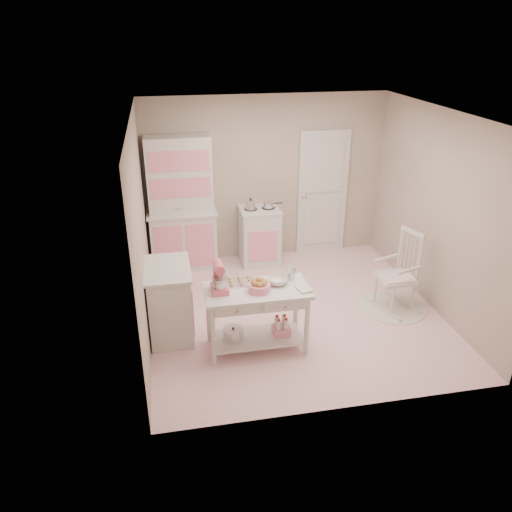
{
  "coord_description": "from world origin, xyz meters",
  "views": [
    {
      "loc": [
        -1.6,
        -5.59,
        3.54
      ],
      "look_at": [
        -0.56,
        -0.21,
        0.98
      ],
      "focal_mm": 35.0,
      "sensor_mm": 36.0,
      "label": 1
    }
  ],
  "objects_px": {
    "hutch": "(181,205)",
    "work_table": "(257,319)",
    "rocking_chair": "(397,271)",
    "stand_mixer": "(219,278)",
    "stove": "(260,236)",
    "bread_basket": "(259,287)",
    "base_cabinet": "(170,301)"
  },
  "relations": [
    {
      "from": "stove",
      "to": "rocking_chair",
      "type": "xyz_separation_m",
      "value": [
        1.51,
        -1.75,
        0.09
      ]
    },
    {
      "from": "hutch",
      "to": "stand_mixer",
      "type": "distance_m",
      "value": 2.37
    },
    {
      "from": "work_table",
      "to": "bread_basket",
      "type": "xyz_separation_m",
      "value": [
        0.02,
        -0.05,
        0.45
      ]
    },
    {
      "from": "hutch",
      "to": "stove",
      "type": "distance_m",
      "value": 1.33
    },
    {
      "from": "base_cabinet",
      "to": "bread_basket",
      "type": "distance_m",
      "value": 1.21
    },
    {
      "from": "stove",
      "to": "bread_basket",
      "type": "xyz_separation_m",
      "value": [
        -0.48,
        -2.37,
        0.39
      ]
    },
    {
      "from": "hutch",
      "to": "work_table",
      "type": "height_order",
      "value": "hutch"
    },
    {
      "from": "rocking_chair",
      "to": "work_table",
      "type": "distance_m",
      "value": 2.09
    },
    {
      "from": "hutch",
      "to": "stand_mixer",
      "type": "relative_size",
      "value": 6.12
    },
    {
      "from": "rocking_chair",
      "to": "work_table",
      "type": "xyz_separation_m",
      "value": [
        -2.01,
        -0.57,
        -0.15
      ]
    },
    {
      "from": "bread_basket",
      "to": "base_cabinet",
      "type": "bearing_deg",
      "value": 151.21
    },
    {
      "from": "bread_basket",
      "to": "rocking_chair",
      "type": "bearing_deg",
      "value": 17.28
    },
    {
      "from": "stand_mixer",
      "to": "bread_basket",
      "type": "xyz_separation_m",
      "value": [
        0.44,
        -0.07,
        -0.12
      ]
    },
    {
      "from": "stove",
      "to": "stand_mixer",
      "type": "height_order",
      "value": "stand_mixer"
    },
    {
      "from": "rocking_chair",
      "to": "bread_basket",
      "type": "xyz_separation_m",
      "value": [
        -1.99,
        -0.62,
        0.3
      ]
    },
    {
      "from": "work_table",
      "to": "stand_mixer",
      "type": "xyz_separation_m",
      "value": [
        -0.42,
        0.02,
        0.57
      ]
    },
    {
      "from": "rocking_chair",
      "to": "stove",
      "type": "bearing_deg",
      "value": 112.55
    },
    {
      "from": "base_cabinet",
      "to": "stand_mixer",
      "type": "relative_size",
      "value": 2.71
    },
    {
      "from": "rocking_chair",
      "to": "bread_basket",
      "type": "height_order",
      "value": "rocking_chair"
    },
    {
      "from": "rocking_chair",
      "to": "hutch",
      "type": "bearing_deg",
      "value": 128.16
    },
    {
      "from": "rocking_chair",
      "to": "stand_mixer",
      "type": "relative_size",
      "value": 3.24
    },
    {
      "from": "stove",
      "to": "work_table",
      "type": "height_order",
      "value": "stove"
    },
    {
      "from": "stove",
      "to": "bread_basket",
      "type": "distance_m",
      "value": 2.45
    },
    {
      "from": "stove",
      "to": "rocking_chair",
      "type": "relative_size",
      "value": 0.84
    },
    {
      "from": "work_table",
      "to": "bread_basket",
      "type": "height_order",
      "value": "bread_basket"
    },
    {
      "from": "hutch",
      "to": "rocking_chair",
      "type": "height_order",
      "value": "hutch"
    },
    {
      "from": "bread_basket",
      "to": "stand_mixer",
      "type": "bearing_deg",
      "value": 170.96
    },
    {
      "from": "hutch",
      "to": "stand_mixer",
      "type": "xyz_separation_m",
      "value": [
        0.28,
        -2.35,
        -0.07
      ]
    },
    {
      "from": "base_cabinet",
      "to": "rocking_chair",
      "type": "height_order",
      "value": "rocking_chair"
    },
    {
      "from": "rocking_chair",
      "to": "stand_mixer",
      "type": "distance_m",
      "value": 2.52
    },
    {
      "from": "work_table",
      "to": "stand_mixer",
      "type": "height_order",
      "value": "stand_mixer"
    },
    {
      "from": "stove",
      "to": "work_table",
      "type": "relative_size",
      "value": 0.77
    }
  ]
}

